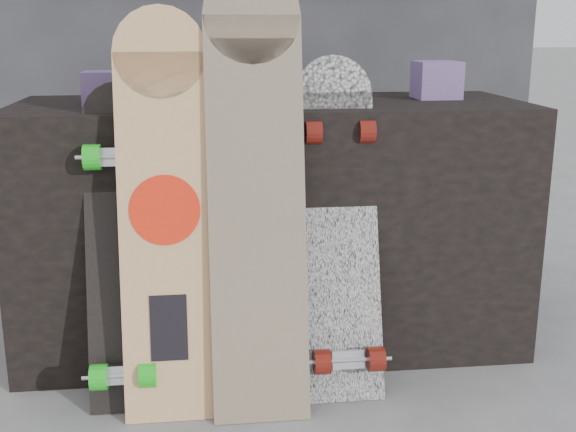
{
  "coord_description": "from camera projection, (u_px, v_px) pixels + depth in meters",
  "views": [
    {
      "loc": [
        -0.22,
        -1.78,
        1.04
      ],
      "look_at": [
        0.02,
        0.2,
        0.51
      ],
      "focal_mm": 45.0,
      "sensor_mm": 36.0,
      "label": 1
    }
  ],
  "objects": [
    {
      "name": "ground",
      "position": [
        290.0,
        411.0,
        2.0
      ],
      "size": [
        60.0,
        60.0,
        0.0
      ],
      "primitive_type": "plane",
      "color": "slate",
      "rests_on": "ground"
    },
    {
      "name": "booth",
      "position": [
        252.0,
        8.0,
        3.01
      ],
      "size": [
        2.4,
        0.22,
        2.2
      ],
      "color": "#303034",
      "rests_on": "ground"
    },
    {
      "name": "longboard_geisha",
      "position": [
        165.0,
        204.0,
        1.91
      ],
      "size": [
        0.25,
        0.23,
        1.09
      ],
      "rotation": [
        -0.2,
        0.0,
        0.0
      ],
      "color": "#C6B486",
      "rests_on": "ground"
    },
    {
      "name": "merch_box_purple",
      "position": [
        114.0,
        88.0,
        2.18
      ],
      "size": [
        0.18,
        0.12,
        0.1
      ],
      "primitive_type": "cube",
      "color": "#4E3369",
      "rests_on": "vendor_table"
    },
    {
      "name": "vendor_table",
      "position": [
        272.0,
        224.0,
        2.37
      ],
      "size": [
        1.6,
        0.6,
        0.8
      ],
      "primitive_type": "cube",
      "color": "black",
      "rests_on": "ground"
    },
    {
      "name": "longboard_celtic",
      "position": [
        256.0,
        182.0,
        1.92
      ],
      "size": [
        0.26,
        0.28,
        1.19
      ],
      "rotation": [
        -0.22,
        0.0,
        0.0
      ],
      "color": "beige",
      "rests_on": "ground"
    },
    {
      "name": "merch_box_flat",
      "position": [
        247.0,
        90.0,
        2.36
      ],
      "size": [
        0.22,
        0.1,
        0.06
      ],
      "primitive_type": "cube",
      "color": "#D1B78C",
      "rests_on": "vendor_table"
    },
    {
      "name": "longboard_cascadia",
      "position": [
        340.0,
        222.0,
        2.06
      ],
      "size": [
        0.22,
        0.37,
        0.95
      ],
      "rotation": [
        -0.31,
        0.0,
        0.0
      ],
      "color": "white",
      "rests_on": "ground"
    },
    {
      "name": "skateboard_dark",
      "position": [
        122.0,
        244.0,
        1.98
      ],
      "size": [
        0.2,
        0.31,
        0.89
      ],
      "rotation": [
        -0.26,
        0.0,
        0.0
      ],
      "color": "black",
      "rests_on": "ground"
    },
    {
      "name": "merch_box_small",
      "position": [
        436.0,
        80.0,
        2.37
      ],
      "size": [
        0.14,
        0.14,
        0.12
      ],
      "primitive_type": "cube",
      "color": "#4E3369",
      "rests_on": "vendor_table"
    }
  ]
}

